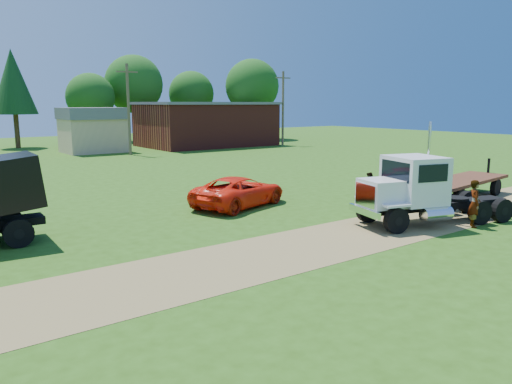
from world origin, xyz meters
TOP-DOWN VIEW (x-y plane):
  - ground at (0.00, 0.00)m, footprint 140.00×140.00m
  - dirt_track at (0.00, 0.00)m, footprint 120.00×4.20m
  - white_semi_tractor at (4.06, -0.29)m, footprint 7.39×4.16m
  - orange_pickup at (0.22, 7.38)m, footprint 5.99×4.09m
  - flatbed_trailer at (11.11, 1.88)m, footprint 7.76×3.17m
  - spectator_a at (5.68, -2.05)m, footprint 0.86×0.84m
  - spectator_b at (6.56, 4.41)m, footprint 0.94×0.89m
  - brick_building at (18.00, 40.00)m, footprint 15.40×10.40m
  - tan_shed at (4.00, 40.00)m, footprint 6.20×5.40m
  - utility_poles at (6.00, 35.00)m, footprint 42.20×0.28m
  - tree_row at (2.93, 48.92)m, footprint 59.83×14.66m

SIDE VIEW (x-z plane):
  - ground at x=0.00m, z-range 0.00..0.00m
  - dirt_track at x=0.00m, z-range 0.00..0.01m
  - orange_pickup at x=0.22m, z-range 0.00..1.52m
  - spectator_b at x=6.56m, z-range 0.00..1.53m
  - flatbed_trailer at x=11.11m, z-range -0.14..1.79m
  - spectator_a at x=5.68m, z-range 0.00..2.00m
  - white_semi_tractor at x=4.06m, z-range -0.69..3.68m
  - tan_shed at x=4.00m, z-range 0.07..4.77m
  - brick_building at x=18.00m, z-range 0.01..5.31m
  - utility_poles at x=6.00m, z-range 0.21..9.21m
  - tree_row at x=2.93m, z-range 1.26..12.91m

